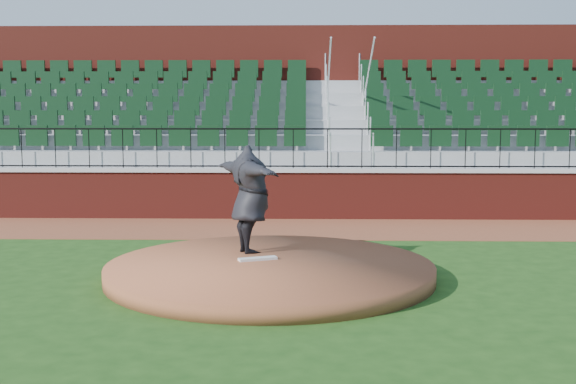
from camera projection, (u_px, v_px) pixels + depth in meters
name	position (u px, v px, depth m)	size (l,w,h in m)	color
ground	(286.00, 282.00, 11.70)	(90.00, 90.00, 0.00)	#1B3E11
warning_track	(292.00, 228.00, 17.06)	(34.00, 3.20, 0.01)	brown
field_wall	(293.00, 195.00, 18.58)	(34.00, 0.35, 1.20)	maroon
wall_cap	(293.00, 170.00, 18.51)	(34.00, 0.45, 0.10)	#B7B7B7
wall_railing	(293.00, 149.00, 18.45)	(34.00, 0.05, 1.00)	black
seating_stands	(295.00, 127.00, 21.10)	(34.00, 5.10, 4.60)	gray
concourse_wall	(296.00, 111.00, 23.83)	(34.00, 0.50, 5.50)	maroon
pitchers_mound	(270.00, 271.00, 11.98)	(5.40, 5.40, 0.25)	brown
pitching_rubber	(258.00, 259.00, 12.21)	(0.66, 0.16, 0.04)	silver
pitcher	(250.00, 199.00, 12.76)	(2.35, 0.64, 1.91)	black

